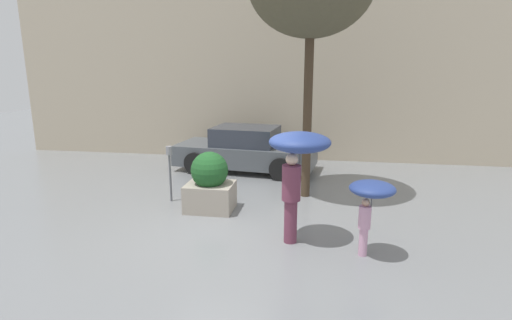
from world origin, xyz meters
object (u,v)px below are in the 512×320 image
planter_box (210,183)px  person_child (371,195)px  parked_car_near (246,150)px  person_adult (298,155)px  parking_meter (170,162)px

planter_box → person_child: size_ratio=1.01×
person_child → parked_car_near: 6.16m
planter_box → person_adult: (1.97, -1.32, 1.00)m
planter_box → person_adult: 2.57m
person_adult → parked_car_near: (-1.85, 4.90, -1.00)m
planter_box → person_adult: size_ratio=0.66×
planter_box → person_child: planter_box is taller
person_child → parking_meter: size_ratio=0.99×
planter_box → person_child: 3.66m
person_adult → parking_meter: person_adult is taller
planter_box → parked_car_near: (0.12, 3.59, 0.00)m
person_adult → parked_car_near: person_adult is taller
person_adult → parked_car_near: size_ratio=0.46×
planter_box → person_child: (3.19, -1.73, 0.46)m
person_child → parked_car_near: size_ratio=0.30×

